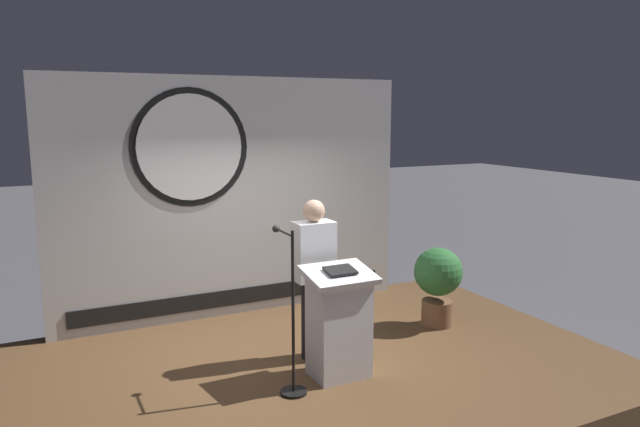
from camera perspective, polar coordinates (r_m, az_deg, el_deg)
The scene contains 7 objects.
ground_plane at distance 6.16m, azimuth -2.10°, elevation -17.15°, with size 40.00×40.00×0.00m, color #4C4C51.
stage_platform at distance 6.09m, azimuth -2.11°, elevation -15.90°, with size 6.40×4.00×0.30m, color brown.
banner_display at distance 7.28m, azimuth -8.36°, elevation 1.58°, with size 4.40×0.12×2.90m.
podium at distance 5.69m, azimuth 1.82°, elevation -10.45°, with size 0.64×0.50×1.07m.
speaker_person at distance 5.99m, azimuth -0.58°, elevation -6.28°, with size 0.40×0.26×1.64m.
microphone_stand at distance 5.39m, azimuth -2.81°, elevation -11.65°, with size 0.24×0.53×1.49m.
potted_plant at distance 7.09m, azimuth 11.26°, elevation -6.19°, with size 0.56×0.56×0.93m.
Camera 1 is at (-2.25, -5.01, 2.79)m, focal length 33.32 mm.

